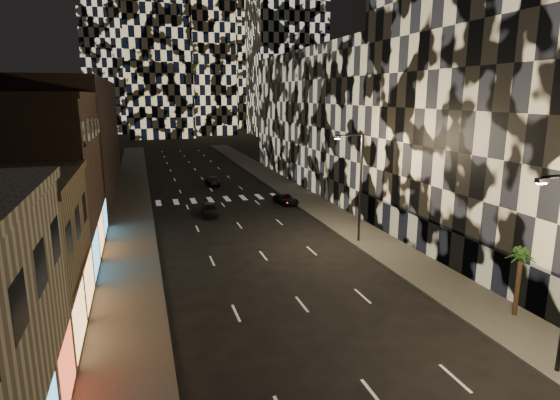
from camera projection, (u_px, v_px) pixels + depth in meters
sidewalk_left at (131, 204)px, 53.09m from camera, size 4.00×120.00×0.15m
sidewalk_right at (298, 194)px, 58.72m from camera, size 4.00×120.00×0.15m
curb_left at (150, 203)px, 53.68m from camera, size 0.20×120.00×0.15m
curb_right at (282, 195)px, 58.13m from camera, size 0.20×120.00×0.15m
retail_brown at (24, 181)px, 34.40m from camera, size 10.00×15.00×12.00m
retail_filler_left at (70, 137)px, 58.93m from camera, size 10.00×40.00×14.00m
midrise_right at (533, 111)px, 35.31m from camera, size 16.00×25.00×22.00m
midrise_base at (436, 240)px, 35.24m from camera, size 0.60×25.00×3.00m
midrise_filler_right at (349, 118)px, 66.10m from camera, size 16.00×40.00×18.00m
streetlight_far at (358, 180)px, 38.41m from camera, size 2.55×0.25×9.00m
car_dark_midlane at (210, 209)px, 48.30m from camera, size 1.80×3.95×1.32m
car_dark_oncoming at (213, 181)px, 64.62m from camera, size 1.76×4.23×1.22m
car_dark_rightlane at (286, 199)px, 53.40m from camera, size 2.28×4.17×1.11m
palm_tree at (521, 260)px, 25.59m from camera, size 2.01×1.97×3.94m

